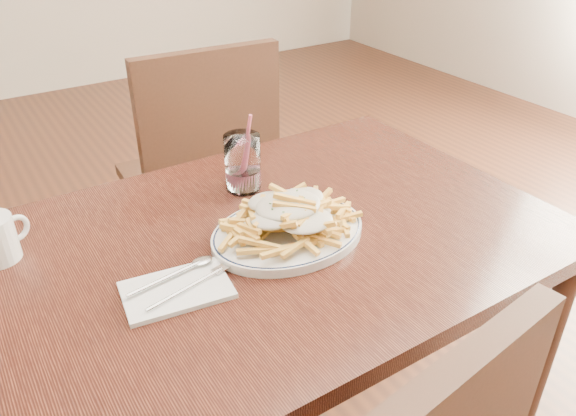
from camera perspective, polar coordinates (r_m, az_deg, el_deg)
table at (r=1.20m, az=-2.03°, el=-5.79°), size 1.20×0.80×0.75m
chair_far at (r=1.90m, az=-8.68°, el=4.12°), size 0.47×0.47×0.97m
fries_plate at (r=1.14m, az=0.00°, el=-2.52°), size 0.33×0.29×0.02m
loaded_fries at (r=1.12m, az=0.00°, el=-0.33°), size 0.30×0.26×0.08m
napkin at (r=1.03m, az=-11.24°, el=-8.17°), size 0.20×0.15×0.01m
cutlery at (r=1.02m, az=-11.44°, el=-7.65°), size 0.21×0.11×0.01m
water_glass at (r=1.31m, az=-4.61°, el=4.29°), size 0.08×0.08×0.18m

